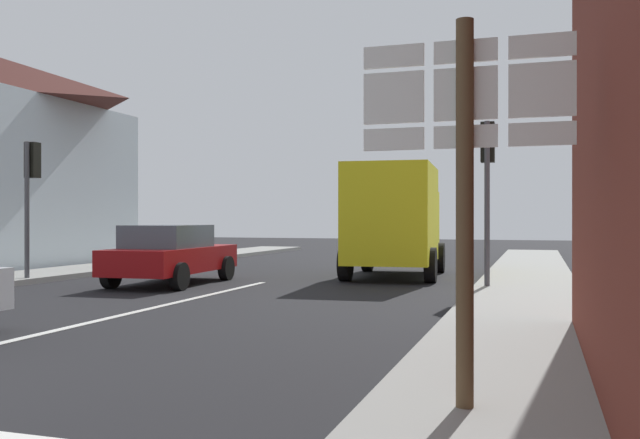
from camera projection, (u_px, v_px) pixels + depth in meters
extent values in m
plane|color=black|center=(229.00, 291.00, 15.47)|extent=(80.00, 80.00, 0.00)
cube|color=gray|center=(523.00, 310.00, 11.62)|extent=(2.26, 44.00, 0.14)
cube|color=silver|center=(128.00, 314.00, 11.66)|extent=(0.16, 12.00, 0.01)
cube|color=silver|center=(55.00, 250.00, 27.80)|extent=(5.11, 1.20, 0.70)
cube|color=maroon|center=(172.00, 259.00, 16.98)|extent=(1.94, 4.28, 0.60)
cube|color=#47515B|center=(167.00, 236.00, 16.74)|extent=(1.64, 2.17, 0.55)
cylinder|color=black|center=(166.00, 267.00, 18.51)|extent=(0.25, 0.65, 0.64)
cylinder|color=black|center=(226.00, 268.00, 18.06)|extent=(0.25, 0.65, 0.64)
cylinder|color=black|center=(111.00, 275.00, 15.91)|extent=(0.25, 0.65, 0.64)
cylinder|color=black|center=(179.00, 276.00, 15.45)|extent=(0.25, 0.65, 0.64)
cube|color=yellow|center=(392.00, 214.00, 18.48)|extent=(2.45, 3.84, 2.60)
cube|color=yellow|center=(403.00, 224.00, 20.91)|extent=(2.18, 1.44, 2.00)
cube|color=#47515B|center=(404.00, 198.00, 20.95)|extent=(1.76, 0.22, 0.70)
cylinder|color=black|center=(368.00, 257.00, 21.12)|extent=(0.34, 0.92, 0.90)
cylinder|color=black|center=(440.00, 258.00, 20.60)|extent=(0.34, 0.92, 0.90)
cylinder|color=black|center=(345.00, 264.00, 17.82)|extent=(0.34, 0.92, 0.90)
cylinder|color=black|center=(431.00, 265.00, 17.29)|extent=(0.34, 0.92, 0.90)
cylinder|color=brown|center=(465.00, 222.00, 5.39)|extent=(0.14, 0.14, 3.20)
cube|color=white|center=(394.00, 56.00, 5.61)|extent=(0.50, 0.03, 0.18)
cube|color=black|center=(394.00, 57.00, 5.63)|extent=(0.43, 0.01, 0.13)
cube|color=white|center=(394.00, 98.00, 5.61)|extent=(0.50, 0.03, 0.42)
cube|color=black|center=(394.00, 98.00, 5.63)|extent=(0.43, 0.01, 0.32)
cube|color=white|center=(394.00, 139.00, 5.61)|extent=(0.50, 0.03, 0.18)
cube|color=black|center=(394.00, 139.00, 5.63)|extent=(0.43, 0.01, 0.13)
cube|color=white|center=(465.00, 51.00, 5.44)|extent=(0.50, 0.03, 0.18)
cube|color=black|center=(466.00, 52.00, 5.46)|extent=(0.43, 0.01, 0.13)
cube|color=white|center=(465.00, 94.00, 5.44)|extent=(0.50, 0.03, 0.42)
cube|color=black|center=(466.00, 94.00, 5.46)|extent=(0.43, 0.01, 0.32)
cube|color=white|center=(465.00, 137.00, 5.44)|extent=(0.50, 0.03, 0.18)
cube|color=black|center=(466.00, 137.00, 5.46)|extent=(0.43, 0.01, 0.13)
cube|color=white|center=(542.00, 46.00, 5.26)|extent=(0.50, 0.03, 0.18)
cube|color=black|center=(542.00, 46.00, 5.28)|extent=(0.43, 0.01, 0.13)
cube|color=white|center=(542.00, 90.00, 5.26)|extent=(0.50, 0.03, 0.42)
cube|color=black|center=(542.00, 90.00, 5.28)|extent=(0.43, 0.01, 0.32)
cube|color=white|center=(542.00, 134.00, 5.26)|extent=(0.50, 0.03, 0.18)
cube|color=black|center=(542.00, 134.00, 5.28)|extent=(0.43, 0.01, 0.13)
cylinder|color=#47474C|center=(487.00, 207.00, 15.12)|extent=(0.12, 0.12, 3.79)
cube|color=black|center=(488.00, 142.00, 15.31)|extent=(0.30, 0.28, 0.90)
sphere|color=#360303|center=(488.00, 131.00, 15.44)|extent=(0.18, 0.18, 0.18)
sphere|color=orange|center=(488.00, 143.00, 15.44)|extent=(0.18, 0.18, 0.18)
sphere|color=black|center=(488.00, 156.00, 15.45)|extent=(0.18, 0.18, 0.18)
cylinder|color=#47474C|center=(27.00, 213.00, 17.18)|extent=(0.12, 0.12, 3.56)
cube|color=black|center=(33.00, 160.00, 17.37)|extent=(0.30, 0.28, 0.90)
sphere|color=#360303|center=(36.00, 150.00, 17.51)|extent=(0.18, 0.18, 0.18)
sphere|color=orange|center=(36.00, 161.00, 17.51)|extent=(0.18, 0.18, 0.18)
sphere|color=black|center=(36.00, 172.00, 17.51)|extent=(0.18, 0.18, 0.18)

